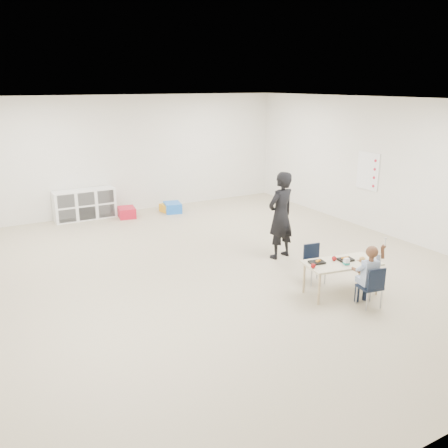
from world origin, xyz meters
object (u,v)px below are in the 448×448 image
table (341,278)px  adult (281,215)px  child (371,275)px  cubby_shelf (85,204)px  chair_near (370,286)px

table → adult: adult is taller
child → adult: bearing=98.0°
table → cubby_shelf: size_ratio=0.85×
table → adult: (0.13, 1.73, 0.53)m
child → cubby_shelf: 6.97m
cubby_shelf → child: bearing=-70.1°
table → chair_near: bearing=-73.2°
table → adult: size_ratio=0.75×
cubby_shelf → adult: adult is taller
chair_near → adult: (0.07, 2.25, 0.48)m
cubby_shelf → adult: 4.97m
cubby_shelf → adult: bearing=-60.4°
child → adult: adult is taller
chair_near → child: bearing=0.0°
table → adult: 1.81m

